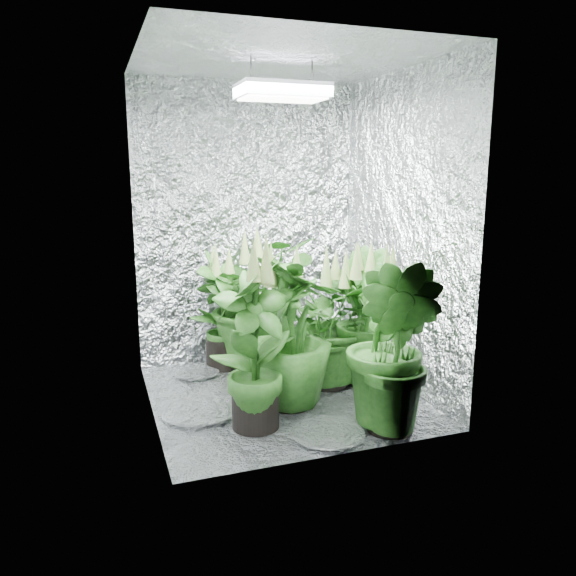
% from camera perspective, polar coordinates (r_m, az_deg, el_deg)
% --- Properties ---
extents(ground, '(1.60, 1.60, 0.00)m').
position_cam_1_polar(ground, '(3.60, -0.53, -10.88)').
color(ground, silver).
rests_on(ground, ground).
extents(walls, '(1.62, 1.62, 2.00)m').
position_cam_1_polar(walls, '(3.34, -0.56, 5.14)').
color(walls, silver).
rests_on(walls, ground).
extents(ceiling, '(1.60, 1.60, 0.01)m').
position_cam_1_polar(ceiling, '(3.37, -0.60, 22.26)').
color(ceiling, silver).
rests_on(ceiling, walls).
extents(grow_lamp, '(0.50, 0.30, 0.22)m').
position_cam_1_polar(grow_lamp, '(3.35, -0.59, 19.33)').
color(grow_lamp, gray).
rests_on(grow_lamp, ceiling).
extents(plant_a, '(1.07, 1.07, 1.00)m').
position_cam_1_polar(plant_a, '(4.02, -3.58, -1.31)').
color(plant_a, black).
rests_on(plant_a, ground).
extents(plant_b, '(0.60, 0.60, 0.90)m').
position_cam_1_polar(plant_b, '(4.00, -6.69, -2.46)').
color(plant_b, black).
rests_on(plant_b, ground).
extents(plant_c, '(0.48, 0.48, 0.96)m').
position_cam_1_polar(plant_c, '(3.72, 7.54, -3.06)').
color(plant_c, black).
rests_on(plant_c, ground).
extents(plant_d, '(0.70, 0.70, 0.98)m').
position_cam_1_polar(plant_d, '(3.31, 0.16, -4.64)').
color(plant_d, black).
rests_on(plant_d, ground).
extents(plant_e, '(0.94, 0.94, 0.91)m').
position_cam_1_polar(plant_e, '(3.64, 4.10, -3.54)').
color(plant_e, black).
rests_on(plant_e, ground).
extents(plant_f, '(0.72, 0.72, 1.07)m').
position_cam_1_polar(plant_f, '(3.02, -3.41, -5.40)').
color(plant_f, black).
rests_on(plant_f, ground).
extents(plant_g, '(0.71, 0.71, 1.02)m').
position_cam_1_polar(plant_g, '(3.04, 10.58, -5.90)').
color(plant_g, black).
rests_on(plant_g, ground).
extents(circulation_fan, '(0.18, 0.33, 0.38)m').
position_cam_1_polar(circulation_fan, '(3.97, 6.40, -6.25)').
color(circulation_fan, black).
rests_on(circulation_fan, ground).
extents(plant_label, '(0.05, 0.05, 0.08)m').
position_cam_1_polar(plant_label, '(3.10, 11.59, -8.99)').
color(plant_label, white).
rests_on(plant_label, plant_g).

